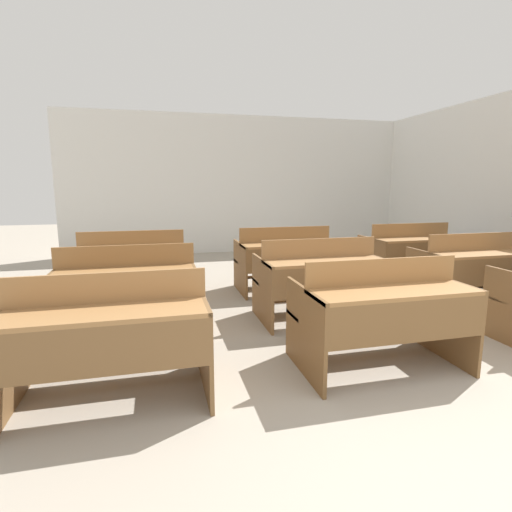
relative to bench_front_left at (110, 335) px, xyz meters
The scene contains 10 objects.
wall_back 6.28m from the bench_front_left, 70.24° to the left, with size 7.30×0.06×2.86m.
bench_front_left is the anchor object (origin of this frame).
bench_front_center 2.00m from the bench_front_left, ahead, with size 1.27×0.80×0.87m.
bench_second_left 1.22m from the bench_front_left, 88.38° to the left, with size 1.27×0.80×0.87m.
bench_second_center 2.33m from the bench_front_left, 31.45° to the left, with size 1.27×0.80×0.87m.
bench_second_right 4.14m from the bench_front_left, 17.06° to the left, with size 1.27×0.80×0.87m.
bench_third_left 2.45m from the bench_front_left, 89.53° to the left, with size 1.27×0.80×0.87m.
bench_third_center 3.16m from the bench_front_left, 50.45° to the left, with size 1.27×0.80×0.87m.
bench_third_right 4.67m from the bench_front_left, 31.93° to the left, with size 1.27×0.80×0.87m.
wastepaper_bin 6.30m from the bench_front_left, 30.76° to the left, with size 0.29×0.29×0.40m.
Camera 1 is at (-1.77, -1.06, 1.43)m, focal length 28.00 mm.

